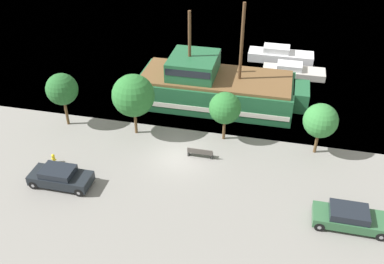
% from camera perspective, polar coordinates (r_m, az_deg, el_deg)
% --- Properties ---
extents(ground_plane, '(160.00, 160.00, 0.00)m').
position_cam_1_polar(ground_plane, '(33.67, -1.86, -3.41)').
color(ground_plane, gray).
extents(pirate_ship, '(15.53, 5.96, 9.75)m').
position_cam_1_polar(pirate_ship, '(40.01, 3.03, 6.03)').
color(pirate_ship, '#1E5633').
rests_on(pirate_ship, water_surface).
extents(moored_boat_dockside, '(6.49, 2.22, 1.31)m').
position_cam_1_polar(moored_boat_dockside, '(46.91, 13.29, 7.93)').
color(moored_boat_dockside, '#B7B2A8').
rests_on(moored_boat_dockside, water_surface).
extents(moored_boat_outer, '(7.19, 2.23, 1.68)m').
position_cam_1_polar(moored_boat_outer, '(49.96, 11.64, 10.00)').
color(moored_boat_outer, silver).
rests_on(moored_boat_outer, water_surface).
extents(parked_car_curb_front, '(4.63, 1.94, 1.39)m').
position_cam_1_polar(parked_car_curb_front, '(29.55, 20.25, -10.65)').
color(parked_car_curb_front, '#2D5B38').
rests_on(parked_car_curb_front, ground_plane).
extents(parked_car_curb_mid, '(4.42, 1.90, 1.43)m').
position_cam_1_polar(parked_car_curb_mid, '(32.11, -17.16, -5.74)').
color(parked_car_curb_mid, black).
rests_on(parked_car_curb_mid, ground_plane).
extents(fire_hydrant, '(0.42, 0.25, 0.76)m').
position_cam_1_polar(fire_hydrant, '(34.61, -17.98, -3.32)').
color(fire_hydrant, yellow).
rests_on(fire_hydrant, ground_plane).
extents(bench_promenade_east, '(2.00, 0.45, 0.85)m').
position_cam_1_polar(bench_promenade_east, '(33.43, 1.09, -2.75)').
color(bench_promenade_east, '#4C4742').
rests_on(bench_promenade_east, ground_plane).
extents(tree_row_east, '(2.69, 2.69, 4.80)m').
position_cam_1_polar(tree_row_east, '(37.49, -16.95, 5.47)').
color(tree_row_east, brown).
rests_on(tree_row_east, ground_plane).
extents(tree_row_mideast, '(3.49, 3.49, 5.35)m').
position_cam_1_polar(tree_row_mideast, '(34.93, -7.84, 4.83)').
color(tree_row_mideast, brown).
rests_on(tree_row_mideast, ground_plane).
extents(tree_row_midwest, '(2.59, 2.59, 4.25)m').
position_cam_1_polar(tree_row_midwest, '(34.27, 4.42, 3.19)').
color(tree_row_midwest, brown).
rests_on(tree_row_midwest, ground_plane).
extents(tree_row_west, '(2.67, 2.67, 4.29)m').
position_cam_1_polar(tree_row_west, '(34.01, 16.77, 1.44)').
color(tree_row_west, brown).
rests_on(tree_row_west, ground_plane).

